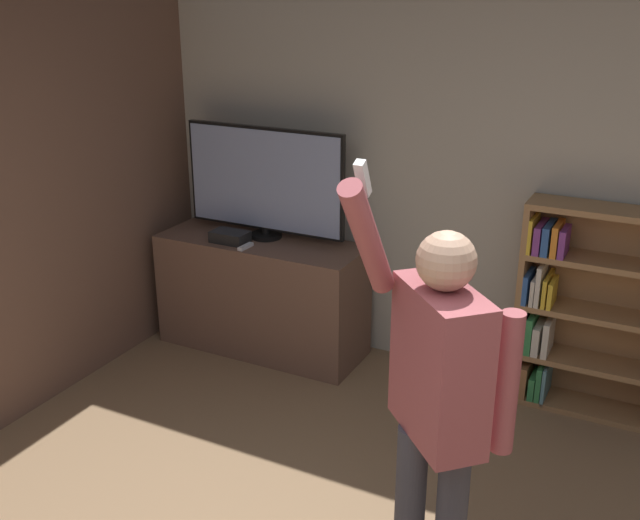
{
  "coord_description": "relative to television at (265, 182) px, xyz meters",
  "views": [
    {
      "loc": [
        1.01,
        -1.58,
        2.53
      ],
      "look_at": [
        -0.67,
        1.71,
        1.14
      ],
      "focal_mm": 42.0,
      "sensor_mm": 36.0,
      "label": 1
    }
  ],
  "objects": [
    {
      "name": "tv_ledge",
      "position": [
        -0.0,
        -0.07,
        -0.82
      ],
      "size": [
        1.48,
        0.54,
        0.82
      ],
      "color": "brown",
      "rests_on": "ground_plane"
    },
    {
      "name": "bookshelf",
      "position": [
        2.14,
        0.12,
        -0.59
      ],
      "size": [
        0.91,
        0.28,
        1.31
      ],
      "color": "#997047",
      "rests_on": "ground_plane"
    },
    {
      "name": "game_console",
      "position": [
        -0.17,
        -0.2,
        -0.37
      ],
      "size": [
        0.25,
        0.16,
        0.08
      ],
      "color": "black",
      "rests_on": "tv_ledge"
    },
    {
      "name": "wall_side_brick",
      "position": [
        -0.87,
        -1.22,
        0.12
      ],
      "size": [
        0.06,
        4.57,
        2.7
      ],
      "color": "brown",
      "rests_on": "ground_plane"
    },
    {
      "name": "remote_loose",
      "position": [
        -0.01,
        -0.26,
        -0.4
      ],
      "size": [
        0.04,
        0.14,
        0.02
      ],
      "color": "white",
      "rests_on": "tv_ledge"
    },
    {
      "name": "television",
      "position": [
        0.0,
        0.0,
        0.0
      ],
      "size": [
        1.2,
        0.22,
        0.78
      ],
      "color": "black",
      "rests_on": "tv_ledge"
    },
    {
      "name": "wall_back",
      "position": [
        1.6,
        0.3,
        0.12
      ],
      "size": [
        6.88,
        0.06,
        2.7
      ],
      "color": "#B2AD9E",
      "rests_on": "ground_plane"
    },
    {
      "name": "person",
      "position": [
        1.86,
        -1.8,
        -0.2
      ],
      "size": [
        0.61,
        0.56,
        1.96
      ],
      "rotation": [
        0.0,
        0.0,
        -0.8
      ],
      "color": "#383842",
      "rests_on": "ground_plane"
    }
  ]
}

